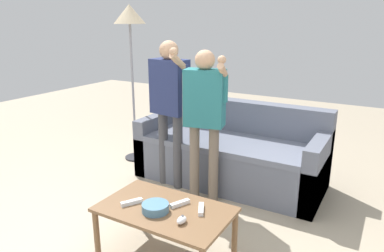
% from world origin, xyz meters
% --- Properties ---
extents(ground_plane, '(12.00, 12.00, 0.00)m').
position_xyz_m(ground_plane, '(0.00, 0.00, 0.00)').
color(ground_plane, tan).
extents(couch, '(1.99, 0.84, 0.85)m').
position_xyz_m(couch, '(-0.04, 1.36, 0.31)').
color(couch, slate).
rests_on(couch, ground).
extents(coffee_table, '(0.96, 0.57, 0.41)m').
position_xyz_m(coffee_table, '(0.10, -0.13, 0.36)').
color(coffee_table, brown).
rests_on(coffee_table, ground).
extents(snack_bowl, '(0.19, 0.19, 0.06)m').
position_xyz_m(snack_bowl, '(0.07, -0.21, 0.44)').
color(snack_bowl, teal).
rests_on(snack_bowl, coffee_table).
extents(game_remote_nunchuk, '(0.06, 0.09, 0.05)m').
position_xyz_m(game_remote_nunchuk, '(0.31, -0.24, 0.43)').
color(game_remote_nunchuk, white).
rests_on(game_remote_nunchuk, coffee_table).
extents(floor_lamp, '(0.38, 0.38, 1.90)m').
position_xyz_m(floor_lamp, '(-1.37, 1.35, 1.67)').
color(floor_lamp, '#2D2D33').
rests_on(floor_lamp, ground).
extents(player_left, '(0.45, 0.35, 1.53)m').
position_xyz_m(player_left, '(-0.54, 0.92, 0.96)').
color(player_left, '#47474C').
rests_on(player_left, ground).
extents(player_center, '(0.46, 0.28, 1.47)m').
position_xyz_m(player_center, '(-0.08, 0.80, 0.92)').
color(player_center, '#756656').
rests_on(player_center, ground).
extents(game_remote_wand_near, '(0.10, 0.15, 0.03)m').
position_xyz_m(game_remote_wand_near, '(0.35, -0.04, 0.42)').
color(game_remote_wand_near, white).
rests_on(game_remote_wand_near, coffee_table).
extents(game_remote_wand_far, '(0.10, 0.16, 0.03)m').
position_xyz_m(game_remote_wand_far, '(0.17, -0.05, 0.42)').
color(game_remote_wand_far, white).
rests_on(game_remote_wand_far, coffee_table).
extents(game_remote_wand_spare, '(0.12, 0.16, 0.03)m').
position_xyz_m(game_remote_wand_spare, '(-0.14, -0.21, 0.42)').
color(game_remote_wand_spare, white).
rests_on(game_remote_wand_spare, coffee_table).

